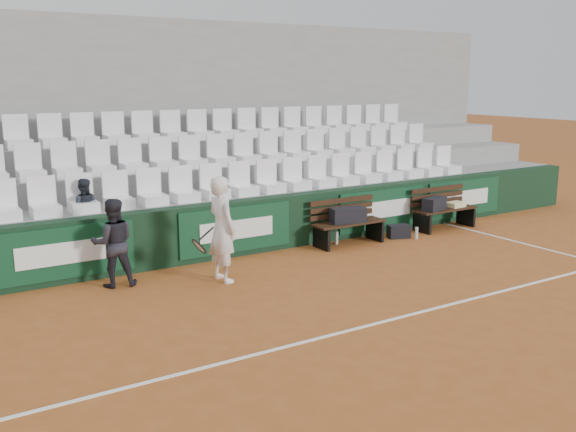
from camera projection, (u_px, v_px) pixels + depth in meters
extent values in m
plane|color=#A35624|center=(384.00, 322.00, 8.50)|extent=(80.00, 80.00, 0.00)
cube|color=white|center=(384.00, 321.00, 8.50)|extent=(18.00, 0.06, 0.01)
cube|color=black|center=(242.00, 227.00, 11.71)|extent=(18.00, 0.30, 1.00)
cube|color=#0C381E|center=(64.00, 253.00, 9.90)|extent=(2.20, 0.04, 0.82)
cube|color=#0C381E|center=(236.00, 229.00, 11.46)|extent=(2.20, 0.04, 0.82)
cube|color=#0C381E|center=(383.00, 209.00, 13.23)|extent=(2.20, 0.04, 0.82)
cube|color=#0C381E|center=(464.00, 198.00, 14.48)|extent=(2.20, 0.04, 0.82)
cube|color=gray|center=(226.00, 221.00, 12.23)|extent=(18.00, 0.95, 1.00)
cube|color=gray|center=(205.00, 201.00, 12.97)|extent=(18.00, 0.95, 1.45)
cube|color=gray|center=(186.00, 184.00, 13.71)|extent=(18.00, 0.95, 1.90)
cube|color=gray|center=(172.00, 123.00, 13.96)|extent=(18.00, 0.30, 4.40)
cube|color=white|center=(230.00, 180.00, 11.91)|extent=(11.90, 0.44, 0.63)
cube|color=silver|center=(207.00, 151.00, 12.61)|extent=(11.90, 0.44, 0.63)
cube|color=silver|center=(187.00, 125.00, 13.30)|extent=(11.90, 0.44, 0.63)
cube|color=black|center=(349.00, 233.00, 12.42)|extent=(1.50, 0.56, 0.45)
cube|color=black|center=(445.00, 218.00, 13.73)|extent=(1.50, 0.56, 0.45)
cube|color=black|center=(348.00, 215.00, 12.28)|extent=(0.72, 0.42, 0.29)
cube|color=black|center=(434.00, 204.00, 13.45)|extent=(0.63, 0.42, 0.27)
cube|color=beige|center=(456.00, 204.00, 13.81)|extent=(0.40, 0.30, 0.11)
cube|color=black|center=(399.00, 231.00, 12.96)|extent=(0.50, 0.40, 0.26)
cylinder|color=silver|center=(336.00, 238.00, 12.47)|extent=(0.07, 0.07, 0.25)
cylinder|color=silver|center=(416.00, 233.00, 12.89)|extent=(0.07, 0.07, 0.24)
imported|color=silver|center=(222.00, 229.00, 10.06)|extent=(0.46, 0.65, 1.69)
torus|color=black|center=(199.00, 246.00, 9.90)|extent=(0.19, 0.30, 0.26)
cylinder|color=black|center=(207.00, 233.00, 9.93)|extent=(0.26, 0.03, 0.20)
imported|color=black|center=(113.00, 243.00, 9.83)|extent=(0.76, 0.65, 1.38)
imported|color=black|center=(82.00, 182.00, 10.52)|extent=(0.59, 0.52, 1.00)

